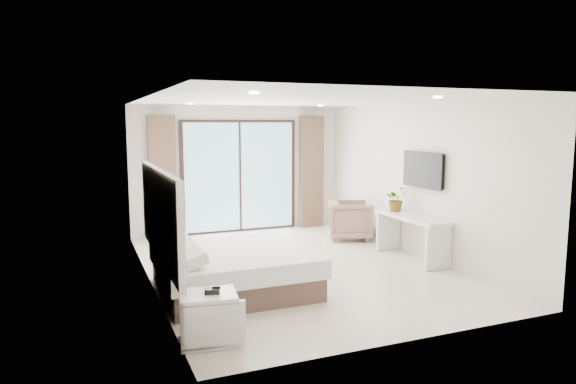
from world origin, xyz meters
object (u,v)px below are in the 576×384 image
object	(u,v)px
console_desk	(412,227)
armchair	(351,218)
nightstand	(208,318)
bed	(233,269)

from	to	relation	value
console_desk	armchair	distance (m)	1.81
nightstand	armchair	size ratio (longest dim) A/B	0.78
armchair	bed	bearing A→B (deg)	148.99
bed	console_desk	world-z (taller)	console_desk
console_desk	nightstand	bearing A→B (deg)	-153.51
nightstand	console_desk	bearing A→B (deg)	35.68
nightstand	bed	bearing A→B (deg)	74.56
bed	armchair	world-z (taller)	armchair
console_desk	armchair	bearing A→B (deg)	96.04
bed	console_desk	size ratio (longest dim) A/B	1.30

